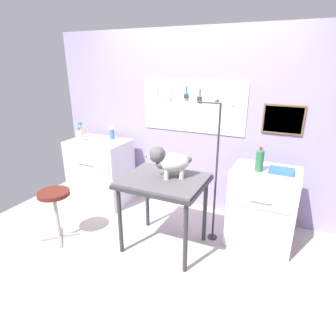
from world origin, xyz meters
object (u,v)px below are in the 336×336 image
(stool, at_px, (55,200))
(soda_bottle, at_px, (260,160))
(dog, at_px, (168,161))
(shampoo_bottle, at_px, (81,131))
(grooming_table, at_px, (164,186))
(counter_left, at_px, (101,171))
(cabinet_right, at_px, (262,207))
(grooming_arm, at_px, (215,180))

(stool, relative_size, soda_bottle, 2.35)
(dog, relative_size, soda_bottle, 1.74)
(shampoo_bottle, height_order, soda_bottle, shampoo_bottle)
(grooming_table, distance_m, counter_left, 1.46)
(cabinet_right, bearing_deg, shampoo_bottle, 176.69)
(grooming_table, distance_m, shampoo_bottle, 1.78)
(stool, bearing_deg, dog, 19.53)
(shampoo_bottle, bearing_deg, counter_left, -7.98)
(dog, height_order, shampoo_bottle, dog)
(grooming_table, relative_size, shampoo_bottle, 3.84)
(cabinet_right, bearing_deg, grooming_arm, -163.04)
(grooming_arm, xyz_separation_m, soda_bottle, (0.42, 0.09, 0.26))
(grooming_arm, height_order, soda_bottle, grooming_arm)
(soda_bottle, bearing_deg, cabinet_right, 40.56)
(grooming_table, bearing_deg, soda_bottle, 28.01)
(dog, bearing_deg, grooming_table, -134.59)
(dog, distance_m, counter_left, 1.55)
(grooming_arm, distance_m, shampoo_bottle, 2.10)
(dog, distance_m, shampoo_bottle, 1.78)
(grooming_arm, distance_m, counter_left, 1.77)
(shampoo_bottle, bearing_deg, dog, -20.78)
(grooming_arm, bearing_deg, cabinet_right, 16.96)
(cabinet_right, bearing_deg, dog, -151.63)
(grooming_table, bearing_deg, cabinet_right, 29.18)
(stool, relative_size, shampoo_bottle, 2.67)
(cabinet_right, height_order, shampoo_bottle, shampoo_bottle)
(counter_left, distance_m, shampoo_bottle, 0.64)
(grooming_table, height_order, shampoo_bottle, shampoo_bottle)
(counter_left, relative_size, shampoo_bottle, 4.07)
(cabinet_right, xyz_separation_m, soda_bottle, (-0.08, -0.07, 0.55))
(grooming_arm, height_order, stool, grooming_arm)
(counter_left, xyz_separation_m, stool, (0.15, -1.00, 0.03))
(counter_left, distance_m, soda_bottle, 2.22)
(grooming_arm, bearing_deg, shampoo_bottle, 171.72)
(cabinet_right, bearing_deg, grooming_table, -150.82)
(dog, bearing_deg, grooming_arm, 39.88)
(shampoo_bottle, distance_m, soda_bottle, 2.49)
(shampoo_bottle, bearing_deg, grooming_table, -22.32)
(stool, bearing_deg, shampoo_bottle, 114.56)
(counter_left, xyz_separation_m, soda_bottle, (2.15, -0.17, 0.53))
(soda_bottle, bearing_deg, shampoo_bottle, 175.09)
(cabinet_right, xyz_separation_m, shampoo_bottle, (-2.56, 0.15, 0.56))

